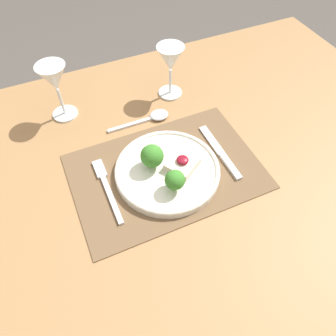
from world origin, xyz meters
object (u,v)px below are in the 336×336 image
at_px(knife, 222,155).
at_px(spoon, 153,117).
at_px(dinner_plate, 168,169).
at_px(wine_glass_far, 54,81).
at_px(wine_glass_near, 170,61).
at_px(fork, 106,185).

distance_m(knife, spoon, 0.23).
height_order(dinner_plate, knife, dinner_plate).
height_order(dinner_plate, spoon, dinner_plate).
relative_size(dinner_plate, knife, 1.32).
bearing_deg(wine_glass_far, wine_glass_near, -6.65).
relative_size(spoon, wine_glass_near, 1.14).
xyz_separation_m(fork, spoon, (0.19, 0.17, 0.00)).
xyz_separation_m(dinner_plate, fork, (-0.15, 0.02, -0.01)).
relative_size(dinner_plate, wine_glass_near, 1.63).
bearing_deg(fork, knife, -7.30).
distance_m(fork, knife, 0.30).
distance_m(fork, wine_glass_near, 0.39).
bearing_deg(wine_glass_far, dinner_plate, -60.15).
bearing_deg(spoon, wine_glass_near, 44.29).
height_order(dinner_plate, wine_glass_far, wine_glass_far).
relative_size(dinner_plate, wine_glass_far, 1.58).
distance_m(dinner_plate, fork, 0.15).
distance_m(dinner_plate, wine_glass_near, 0.32).
xyz_separation_m(wine_glass_near, wine_glass_far, (-0.31, 0.04, 0.01)).
xyz_separation_m(dinner_plate, knife, (0.15, -0.00, -0.01)).
bearing_deg(spoon, wine_glass_far, 153.78).
xyz_separation_m(dinner_plate, wine_glass_near, (0.13, 0.28, 0.09)).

